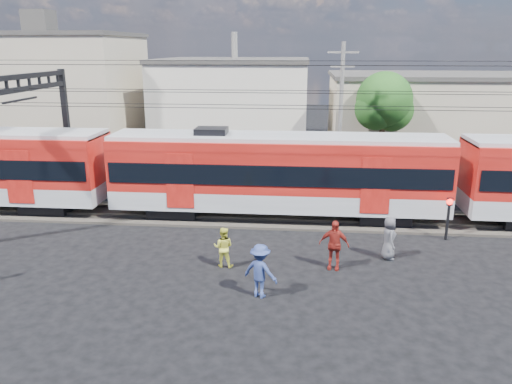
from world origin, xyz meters
TOP-DOWN VIEW (x-y plane):
  - ground at (0.00, 0.00)m, footprint 120.00×120.00m
  - track_bed at (0.00, 8.00)m, footprint 70.00×3.40m
  - rail_near at (0.00, 7.25)m, footprint 70.00×0.12m
  - rail_far at (0.00, 8.75)m, footprint 70.00×0.12m
  - commuter_train at (2.82, 8.00)m, footprint 50.30×3.08m
  - catenary at (-8.65, 8.00)m, footprint 70.00×9.30m
  - building_west at (-17.00, 24.00)m, footprint 14.28×10.20m
  - building_midwest at (-2.00, 27.00)m, footprint 12.24×12.24m
  - building_mideast at (14.00, 24.00)m, footprint 16.32×10.20m
  - utility_pole_mid at (6.00, 15.00)m, footprint 1.80×0.24m
  - tree_near at (9.19, 18.09)m, footprint 3.82×3.64m
  - pedestrian_b at (0.83, 2.17)m, footprint 0.81×0.65m
  - pedestrian_c at (2.45, -0.13)m, footprint 1.40×1.14m
  - pedestrian_d at (5.04, 2.35)m, footprint 1.20×0.65m
  - pedestrian_e at (7.28, 3.51)m, footprint 0.63×0.91m
  - crossing_signal at (10.17, 5.82)m, footprint 0.28×0.28m

SIDE VIEW (x-z plane):
  - ground at x=0.00m, z-range 0.00..0.00m
  - track_bed at x=0.00m, z-range 0.00..0.12m
  - rail_near at x=0.00m, z-range 0.12..0.24m
  - rail_far at x=0.00m, z-range 0.12..0.24m
  - pedestrian_b at x=0.83m, z-range 0.00..1.58m
  - pedestrian_e at x=7.28m, z-range 0.00..1.76m
  - pedestrian_c at x=2.45m, z-range 0.00..1.89m
  - pedestrian_d at x=5.04m, z-range 0.00..1.95m
  - crossing_signal at x=10.17m, z-range 0.37..2.31m
  - commuter_train at x=2.82m, z-range 0.31..4.49m
  - building_mideast at x=14.00m, z-range 0.01..6.31m
  - building_midwest at x=-2.00m, z-range 0.01..7.31m
  - utility_pole_mid at x=6.00m, z-range 0.28..8.78m
  - building_west at x=-17.00m, z-range 0.01..9.31m
  - tree_near at x=9.19m, z-range 1.30..8.02m
  - catenary at x=-8.65m, z-range 1.38..8.89m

